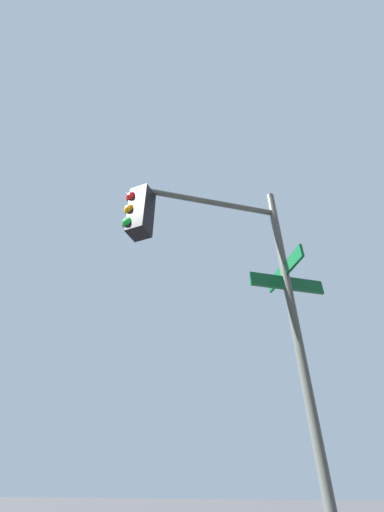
% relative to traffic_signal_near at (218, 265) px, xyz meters
% --- Properties ---
extents(traffic_signal_near, '(2.35, 1.86, 5.22)m').
position_rel_traffic_signal_near_xyz_m(traffic_signal_near, '(0.00, 0.00, 0.00)').
color(traffic_signal_near, '#474C47').
rests_on(traffic_signal_near, ground_plane).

